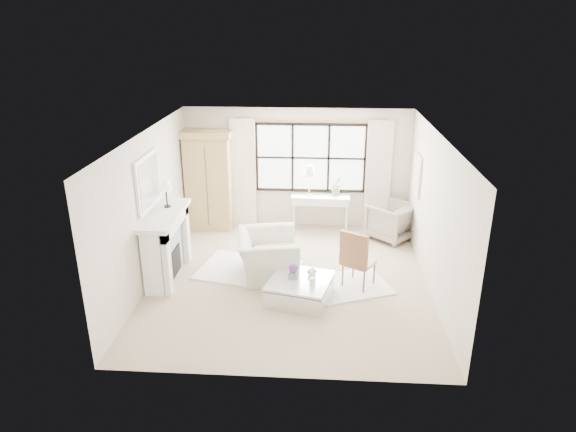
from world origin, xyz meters
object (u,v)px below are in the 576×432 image
Objects in this scene: armoire at (209,179)px; coffee_table at (300,290)px; console_table at (320,212)px; club_armchair at (268,255)px.

coffee_table is (2.17, -3.18, -0.96)m from armoire.
coffee_table is (-0.32, -3.20, -0.22)m from console_table.
console_table is 1.09× the size of coffee_table.
armoire is 1.82× the size of club_armchair.
coffee_table is at bearing -152.66° from club_armchair.
armoire is 2.87m from club_armchair.
armoire is 1.70× the size of console_table.
console_table is at bearing 1.44° from armoire.
club_armchair is (1.54, -2.31, -0.74)m from armoire.
console_table is (2.49, 0.01, -0.74)m from armoire.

